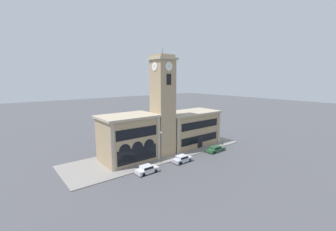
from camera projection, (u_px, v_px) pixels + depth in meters
ground_plane at (177, 160)px, 46.14m from camera, size 300.00×300.00×0.00m
sidewalk_kerb at (160, 152)px, 50.80m from camera, size 41.78×12.11×0.15m
clock_tower at (163, 106)px, 48.07m from camera, size 4.77×4.77×22.65m
town_hall_left_wing at (128, 138)px, 45.58m from camera, size 11.42×8.02×9.39m
town_hall_right_wing at (190, 128)px, 56.29m from camera, size 15.26×8.02×8.49m
parked_car_near at (147, 169)px, 39.84m from camera, size 4.17×1.89×1.43m
parked_car_mid at (182, 159)px, 45.05m from camera, size 4.22×1.89×1.39m
parked_car_far at (216, 149)px, 51.42m from camera, size 4.92×1.79×1.33m
street_lamp at (161, 143)px, 43.41m from camera, size 0.36×0.36×6.40m
bollard at (222, 143)px, 55.91m from camera, size 0.18×0.18×1.06m
fire_hydrant at (213, 147)px, 53.42m from camera, size 0.22×0.22×0.87m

